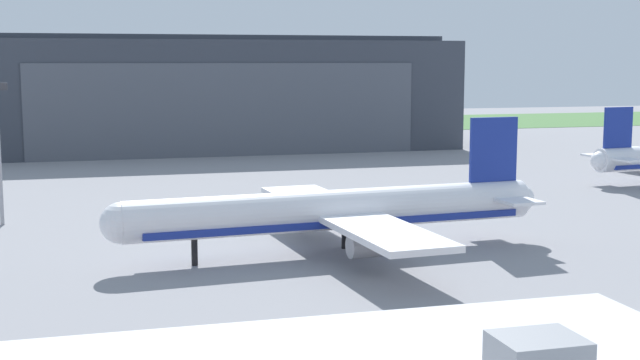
% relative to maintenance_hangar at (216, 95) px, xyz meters
% --- Properties ---
extents(ground_plane, '(440.00, 440.00, 0.00)m').
position_rel_maintenance_hangar_xyz_m(ground_plane, '(2.80, -97.06, -11.01)').
color(ground_plane, gray).
extents(grass_field_strip, '(440.00, 56.00, 0.08)m').
position_rel_maintenance_hangar_xyz_m(grass_field_strip, '(2.80, 58.97, -10.97)').
color(grass_field_strip, '#4A773F').
rests_on(grass_field_strip, ground_plane).
extents(maintenance_hangar, '(95.67, 30.64, 22.95)m').
position_rel_maintenance_hangar_xyz_m(maintenance_hangar, '(0.00, 0.00, 0.00)').
color(maintenance_hangar, '#383D47').
rests_on(maintenance_hangar, ground_plane).
extents(airliner_near_left, '(42.35, 34.73, 12.38)m').
position_rel_maintenance_hangar_xyz_m(airliner_near_left, '(-3.72, -99.52, -6.97)').
color(airliner_near_left, white).
rests_on(airliner_near_left, ground_plane).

